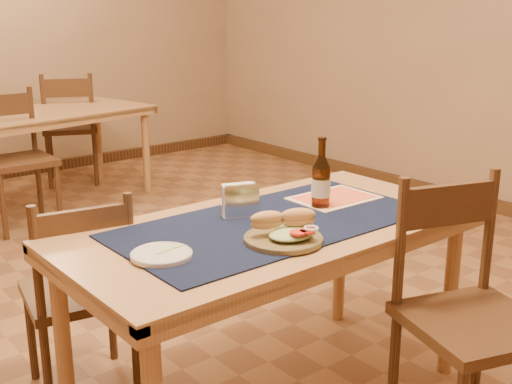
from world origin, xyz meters
TOP-DOWN VIEW (x-y plane):
  - room at (0.00, 0.00)m, footprint 6.04×7.04m
  - main_table at (0.00, -0.80)m, footprint 1.60×0.80m
  - placemat at (0.00, -0.80)m, footprint 1.20×0.60m
  - baseboard at (0.00, 0.00)m, footprint 6.00×7.00m
  - back_table at (0.37, 2.43)m, footprint 1.81×1.12m
  - chair_main_far at (-0.56, -0.29)m, footprint 0.47×0.47m
  - chair_main_near at (0.37, -1.42)m, footprint 0.57×0.57m
  - chair_back_near at (0.01, 2.02)m, footprint 0.46×0.46m
  - chair_back_far at (0.80, 2.90)m, footprint 0.61×0.61m
  - sandwich_plate at (-0.10, -0.98)m, footprint 0.27×0.27m
  - side_plate at (-0.51, -0.84)m, footprint 0.20×0.20m
  - fork at (-0.47, -0.83)m, footprint 0.11×0.04m
  - beer_bottle at (0.27, -0.78)m, footprint 0.08×0.08m
  - napkin_holder at (-0.05, -0.67)m, footprint 0.16×0.10m
  - menu_card at (0.40, -0.73)m, footprint 0.35×0.26m

SIDE VIEW (x-z plane):
  - baseboard at x=0.00m, z-range 0.00..0.10m
  - chair_main_far at x=-0.56m, z-range 0.02..0.89m
  - chair_main_near at x=0.37m, z-range 0.02..0.99m
  - chair_back_near at x=0.01m, z-range 0.02..1.00m
  - chair_back_far at x=0.80m, z-range 0.02..1.02m
  - main_table at x=0.00m, z-range 0.29..1.04m
  - back_table at x=0.37m, z-range 0.29..1.04m
  - placemat at x=0.00m, z-range 0.75..0.76m
  - menu_card at x=0.40m, z-range 0.76..0.76m
  - side_plate at x=-0.51m, z-range 0.76..0.77m
  - fork at x=-0.47m, z-range 0.77..0.77m
  - sandwich_plate at x=-0.10m, z-range 0.73..0.84m
  - napkin_holder at x=-0.05m, z-range 0.75..0.88m
  - beer_bottle at x=0.27m, z-range 0.72..1.00m
  - room at x=0.00m, z-range -0.02..2.82m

